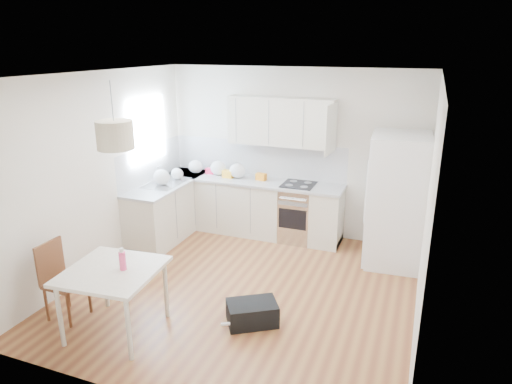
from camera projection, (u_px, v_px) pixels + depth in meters
floor at (244, 289)px, 5.91m from camera, size 4.20×4.20×0.00m
ceiling at (242, 75)px, 5.08m from camera, size 4.20×4.20×0.00m
wall_back at (293, 153)px, 7.36m from camera, size 4.20×0.00×4.20m
wall_left at (101, 173)px, 6.21m from camera, size 0.00×4.20×4.20m
wall_right at (428, 211)px, 4.78m from camera, size 0.00×4.20×4.20m
window_glassblock at (147, 130)px, 7.10m from camera, size 0.02×1.00×1.00m
cabinets_back at (251, 207)px, 7.58m from camera, size 3.00×0.60×0.88m
cabinets_left at (170, 210)px, 7.45m from camera, size 0.60×1.80×0.88m
counter_back at (251, 181)px, 7.44m from camera, size 3.02×0.64×0.04m
counter_left at (168, 183)px, 7.31m from camera, size 0.64×1.82×0.04m
backsplash_back at (258, 158)px, 7.60m from camera, size 3.00×0.01×0.58m
backsplash_left at (151, 163)px, 7.32m from camera, size 0.01×1.80×0.58m
upper_cabinets at (281, 122)px, 7.11m from camera, size 1.70×0.32×0.75m
range_oven at (298, 213)px, 7.31m from camera, size 0.50×0.61×0.88m
sink at (166, 183)px, 7.26m from camera, size 0.50×0.80×0.16m
refrigerator at (398, 200)px, 6.41m from camera, size 0.95×0.99×1.87m
dining_table at (113, 276)px, 4.85m from camera, size 1.02×1.02×0.75m
dining_chair at (66, 281)px, 5.18m from camera, size 0.39×0.39×0.91m
drink_bottle at (122, 259)px, 4.79m from camera, size 0.08×0.08×0.25m
gym_bag at (252, 313)px, 5.15m from camera, size 0.66×0.60×0.26m
pendant_lamp at (115, 135)px, 4.43m from camera, size 0.45×0.45×0.28m
grocery_bag_a at (196, 167)px, 7.78m from camera, size 0.25×0.21×0.22m
grocery_bag_b at (218, 168)px, 7.66m from camera, size 0.27×0.23×0.25m
grocery_bag_c at (237, 171)px, 7.49m from camera, size 0.27×0.23×0.24m
grocery_bag_d at (177, 174)px, 7.43m from camera, size 0.21×0.18×0.19m
grocery_bag_e at (161, 177)px, 7.13m from camera, size 0.27×0.23×0.24m
snack_orange at (261, 177)px, 7.39m from camera, size 0.18×0.13×0.11m
snack_yellow at (228, 174)px, 7.53m from camera, size 0.18×0.12×0.12m
snack_red at (210, 171)px, 7.76m from camera, size 0.16×0.11×0.10m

